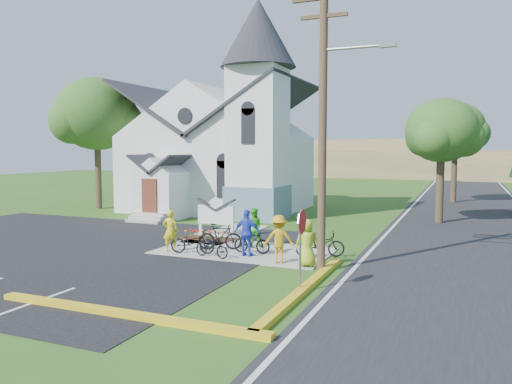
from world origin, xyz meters
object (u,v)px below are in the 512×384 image
at_px(cyclist_4, 307,243).
at_px(cyclist_3, 279,239).
at_px(bike_3, 252,242).
at_px(cyclist_1, 254,227).
at_px(cyclist_0, 170,231).
at_px(utility_pole, 325,114).
at_px(cyclist_2, 247,233).
at_px(church_sign, 216,215).
at_px(stop_sign, 301,233).
at_px(bike_1, 220,237).
at_px(bike_4, 320,244).
at_px(bike_0, 193,242).
at_px(bike_2, 212,247).

bearing_deg(cyclist_4, cyclist_3, -26.34).
bearing_deg(bike_3, cyclist_1, 16.35).
distance_m(cyclist_0, cyclist_1, 3.56).
relative_size(utility_pole, cyclist_3, 5.68).
distance_m(cyclist_2, cyclist_4, 2.75).
relative_size(church_sign, stop_sign, 0.89).
distance_m(stop_sign, bike_1, 6.74).
relative_size(stop_sign, cyclist_4, 1.46).
bearing_deg(cyclist_1, cyclist_4, 122.06).
distance_m(church_sign, bike_1, 3.44).
relative_size(stop_sign, bike_3, 1.64).
xyz_separation_m(cyclist_0, bike_4, (5.90, 1.34, -0.35)).
relative_size(utility_pole, cyclist_4, 5.87).
height_order(cyclist_2, cyclist_4, cyclist_2).
distance_m(bike_3, cyclist_4, 3.00).
height_order(church_sign, cyclist_0, cyclist_0).
bearing_deg(bike_4, cyclist_0, 81.58).
bearing_deg(cyclist_3, cyclist_4, 148.30).
xyz_separation_m(bike_0, bike_3, (2.17, 0.94, -0.02)).
distance_m(church_sign, utility_pole, 9.18).
height_order(church_sign, cyclist_1, church_sign).
bearing_deg(stop_sign, cyclist_3, 120.43).
distance_m(stop_sign, cyclist_3, 3.75).
relative_size(cyclist_0, bike_4, 0.89).
bearing_deg(cyclist_2, cyclist_4, 161.83).
bearing_deg(bike_1, utility_pole, -131.96).
relative_size(cyclist_0, cyclist_3, 0.96).
relative_size(cyclist_0, bike_1, 0.94).
bearing_deg(cyclist_4, bike_4, -108.58).
bearing_deg(bike_0, bike_1, -45.38).
bearing_deg(church_sign, cyclist_4, -36.71).
distance_m(bike_1, bike_4, 4.20).
relative_size(utility_pole, cyclist_2, 5.47).
xyz_separation_m(cyclist_1, bike_1, (-0.97, -1.27, -0.27)).
relative_size(utility_pole, bike_2, 6.44).
xyz_separation_m(bike_3, cyclist_4, (2.68, -1.29, 0.40)).
bearing_deg(utility_pole, church_sign, 144.40).
xyz_separation_m(cyclist_0, cyclist_2, (3.25, 0.37, 0.06)).
bearing_deg(bike_0, utility_pole, -111.07).
height_order(bike_2, bike_3, bike_3).
relative_size(cyclist_1, bike_3, 1.08).
relative_size(cyclist_3, bike_4, 0.93).
bearing_deg(cyclist_2, bike_2, 30.05).
height_order(stop_sign, bike_1, stop_sign).
relative_size(bike_2, cyclist_3, 0.88).
xyz_separation_m(cyclist_0, cyclist_3, (4.78, -0.22, 0.03)).
height_order(bike_0, cyclist_4, cyclist_4).
bearing_deg(bike_0, cyclist_1, -48.88).
xyz_separation_m(utility_pole, cyclist_4, (-0.66, 0.30, -4.50)).
bearing_deg(bike_1, bike_0, 126.88).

